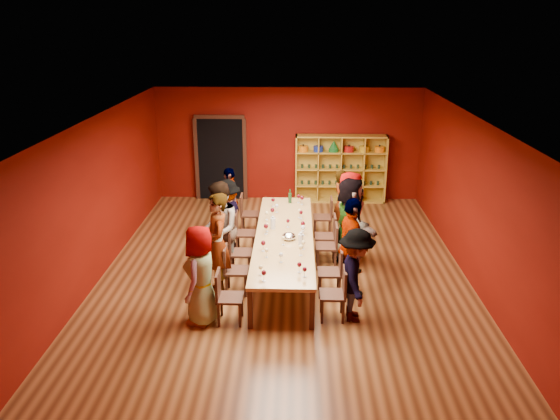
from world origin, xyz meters
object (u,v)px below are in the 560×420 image
Objects in this scene: tasting_table at (284,237)px; chair_person_left_2 at (237,250)px; person_left_0 at (201,275)px; spittoon_bowl at (289,236)px; shelving_unit at (340,165)px; person_right_0 at (356,275)px; chair_person_right_1 at (334,269)px; person_right_2 at (350,223)px; chair_person_right_4 at (326,215)px; chair_person_left_0 at (225,294)px; person_left_4 at (230,200)px; person_right_3 at (350,215)px; person_left_1 at (217,244)px; chair_person_left_3 at (242,230)px; person_right_4 at (341,203)px; chair_person_right_2 at (330,243)px; chair_person_left_4 at (247,211)px; wine_bottle at (290,198)px; person_right_1 at (351,248)px; person_left_3 at (227,217)px; chair_person_right_3 at (329,234)px; person_left_2 at (220,229)px; chair_person_right_0 at (337,291)px; chair_person_left_1 at (232,267)px.

tasting_table is 0.95m from chair_person_left_2.
spittoon_bowl is at bearing 151.18° from person_left_0.
shelving_unit reaches higher than person_left_0.
person_right_0 is at bearing -37.76° from chair_person_left_2.
person_right_2 reaches higher than chair_person_right_1.
chair_person_right_1 is 2.81m from chair_person_right_4.
spittoon_bowl is at bearing 138.25° from chair_person_right_1.
chair_person_left_0 is 0.58× the size of person_left_4.
shelving_unit is at bearing 72.08° from tasting_table.
person_right_2 is 1.02× the size of person_right_3.
person_left_1 is 2.11m from chair_person_right_1.
person_right_0 reaches higher than chair_person_left_3.
chair_person_right_2 is at bearing 151.81° from person_right_4.
chair_person_left_2 is at bearing -90.00° from chair_person_left_3.
shelving_unit is 2.70× the size of chair_person_right_4.
chair_person_left_4 is at bearing 114.69° from tasting_table.
chair_person_left_0 is 4.00m from wine_bottle.
person_right_0 is at bearing 55.19° from person_left_1.
chair_person_right_4 is 3.38× the size of spittoon_bowl.
person_left_3 is at bearing 45.71° from person_right_1.
chair_person_left_2 is 0.48× the size of person_right_2.
shelving_unit is 2.70× the size of chair_person_left_3.
chair_person_right_3 is 2.80× the size of wine_bottle.
chair_person_left_2 is at bearing 53.54° from person_right_0.
person_left_2 is 1.19× the size of person_right_4.
tasting_table is 2.72× the size of person_left_0.
chair_person_right_1 and chair_person_right_2 have the same top height.
tasting_table is at bearing 157.02° from person_left_0.
person_right_3 is (0.41, 0.52, 0.41)m from chair_person_right_2.
chair_person_left_0 is 1.12m from person_left_1.
tasting_table is 5.06× the size of chair_person_left_3.
chair_person_left_4 is at bearing 115.58° from chair_person_right_0.
chair_person_right_1 is at bearing 74.46° from person_left_1.
person_right_2 is (0.36, -0.00, 0.43)m from chair_person_right_2.
person_right_4 reaches higher than chair_person_right_0.
tasting_table is 2.19m from chair_person_left_4.
person_left_0 is 1.86× the size of chair_person_right_4.
chair_person_right_4 is at bearing -1.64° from person_right_1.
person_left_1 reaches higher than person_left_0.
person_left_2 is at bearing 180.00° from chair_person_left_2.
chair_person_left_2 is (0.00, 1.78, 0.00)m from chair_person_left_0.
person_left_3 reaches higher than chair_person_left_3.
person_right_1 reaches higher than chair_person_left_2.
spittoon_bowl is (1.00, 1.71, 0.32)m from chair_person_left_0.
person_right_4 is (0.33, -0.00, 0.27)m from chair_person_right_4.
person_right_0 is (2.11, -2.63, 0.29)m from chair_person_left_3.
chair_person_right_3 is at bearing 55.57° from chair_person_left_0.
chair_person_right_2 is at bearing 49.59° from chair_person_left_0.
person_left_3 reaches higher than chair_person_right_3.
chair_person_left_1 is at bearing 105.06° from person_right_2.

